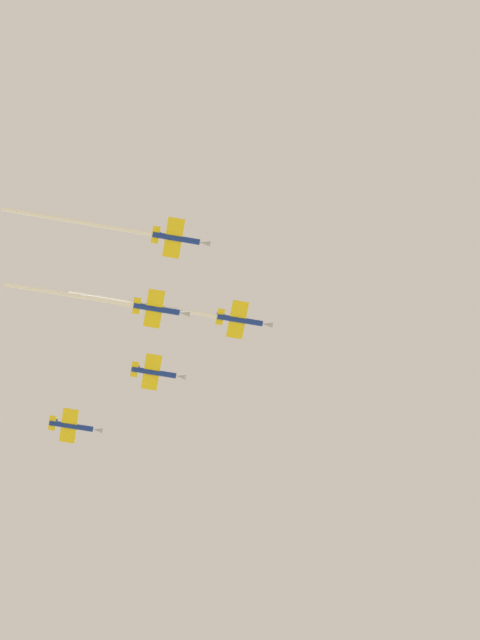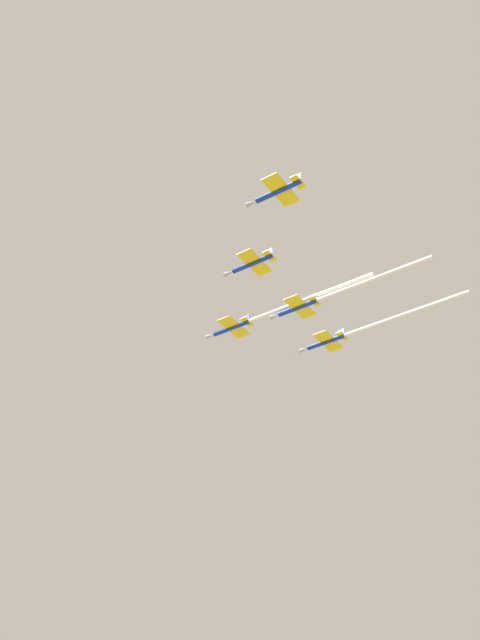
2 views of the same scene
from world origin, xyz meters
name	(u,v)px [view 2 (image 2 of 2)]	position (x,y,z in m)	size (l,w,h in m)	color
jet_lead	(267,314)	(1.55, -10.70, 217.03)	(26.56, 36.91, 2.60)	navy
jet_port_inner	(251,264)	(11.38, 3.99, 218.08)	(9.58, 11.48, 2.60)	navy
jet_starboard_inner	(361,329)	(-21.25, -7.09, 216.17)	(26.00, 36.11, 2.60)	navy
jet_port_outer	(329,295)	(-7.90, 2.64, 215.65)	(23.91, 33.16, 2.60)	navy
jet_starboard_outer	(277,191)	(15.31, 27.01, 217.30)	(9.58, 11.48, 2.60)	navy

